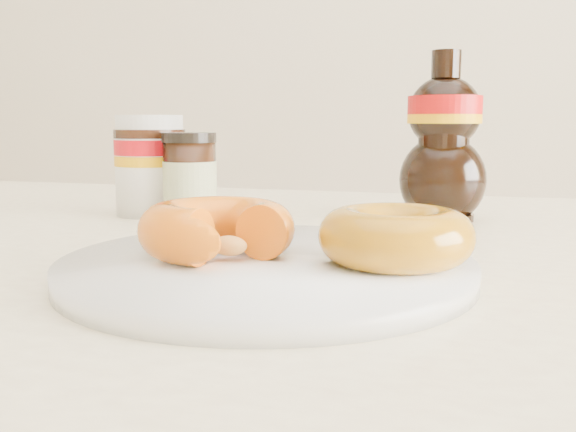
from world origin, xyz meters
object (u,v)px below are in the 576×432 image
(donut_bitten, at_px, (217,229))
(nutella_jar, at_px, (150,161))
(donut_whole, at_px, (396,236))
(syrup_bottle, at_px, (444,137))
(plate, at_px, (267,267))
(dining_table, at_px, (222,339))
(dark_jar, at_px, (190,177))

(donut_bitten, relative_size, nutella_jar, 0.95)
(donut_whole, height_order, syrup_bottle, syrup_bottle)
(plate, height_order, nutella_jar, nutella_jar)
(dining_table, bearing_deg, nutella_jar, 134.72)
(dining_table, relative_size, donut_whole, 13.99)
(dining_table, height_order, donut_bitten, donut_bitten)
(dark_jar, bearing_deg, donut_bitten, -60.78)
(nutella_jar, bearing_deg, dark_jar, -17.04)
(donut_whole, bearing_deg, syrup_bottle, 87.67)
(donut_whole, bearing_deg, dark_jar, 138.52)
(plate, xyz_separation_m, dark_jar, (-0.16, 0.23, 0.04))
(nutella_jar, bearing_deg, syrup_bottle, 9.52)
(plate, bearing_deg, dining_table, 127.14)
(nutella_jar, relative_size, syrup_bottle, 0.63)
(dining_table, bearing_deg, donut_bitten, -68.38)
(dining_table, height_order, plate, plate)
(donut_bitten, height_order, nutella_jar, nutella_jar)
(plate, relative_size, syrup_bottle, 1.56)
(dining_table, distance_m, donut_whole, 0.22)
(dining_table, distance_m, donut_bitten, 0.16)
(plate, xyz_separation_m, syrup_bottle, (0.10, 0.30, 0.08))
(donut_whole, distance_m, dark_jar, 0.33)
(donut_whole, distance_m, syrup_bottle, 0.30)
(syrup_bottle, bearing_deg, donut_whole, -92.33)
(dark_jar, bearing_deg, dining_table, -55.48)
(dining_table, xyz_separation_m, donut_bitten, (0.04, -0.10, 0.12))
(donut_whole, relative_size, nutella_jar, 0.90)
(dining_table, xyz_separation_m, syrup_bottle, (0.17, 0.20, 0.17))
(plate, bearing_deg, nutella_jar, 131.88)
(dining_table, height_order, donut_whole, donut_whole)
(nutella_jar, distance_m, dark_jar, 0.06)
(plate, height_order, syrup_bottle, syrup_bottle)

